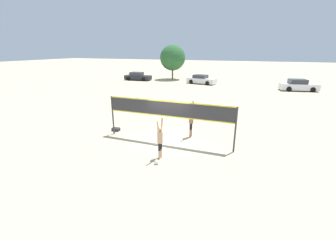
# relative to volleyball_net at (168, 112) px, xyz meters

# --- Properties ---
(ground_plane) EXTENTS (200.00, 200.00, 0.00)m
(ground_plane) POSITION_rel_volleyball_net_xyz_m (0.00, 0.00, -1.86)
(ground_plane) COLOR #C6B28C
(volleyball_net) EXTENTS (7.64, 0.10, 2.50)m
(volleyball_net) POSITION_rel_volleyball_net_xyz_m (0.00, 0.00, 0.00)
(volleyball_net) COLOR #38383D
(volleyball_net) RESTS_ON ground_plane
(player_spiker) EXTENTS (0.28, 0.69, 2.06)m
(player_spiker) POSITION_rel_volleyball_net_xyz_m (0.37, -2.06, -0.78)
(player_spiker) COLOR tan
(player_spiker) RESTS_ON ground_plane
(player_blocker) EXTENTS (0.28, 0.72, 2.25)m
(player_blocker) POSITION_rel_volleyball_net_xyz_m (1.04, 1.28, -0.67)
(player_blocker) COLOR #8C664C
(player_blocker) RESTS_ON ground_plane
(volleyball) EXTENTS (0.23, 0.23, 0.23)m
(volleyball) POSITION_rel_volleyball_net_xyz_m (0.46, -2.70, -1.75)
(volleyball) COLOR white
(volleyball) RESTS_ON ground_plane
(gear_bag) EXTENTS (0.51, 0.33, 0.21)m
(gear_bag) POSITION_rel_volleyball_net_xyz_m (-3.98, 0.53, -1.75)
(gear_bag) COLOR #2D2D33
(gear_bag) RESTS_ON ground_plane
(parked_car_near) EXTENTS (4.83, 2.77, 1.40)m
(parked_car_near) POSITION_rel_volleyball_net_xyz_m (-3.51, 23.89, -1.23)
(parked_car_near) COLOR silver
(parked_car_near) RESTS_ON ground_plane
(parked_car_mid) EXTENTS (4.84, 2.61, 1.51)m
(parked_car_mid) POSITION_rel_volleyball_net_xyz_m (9.90, 22.33, -1.19)
(parked_car_mid) COLOR silver
(parked_car_mid) RESTS_ON ground_plane
(parked_car_far) EXTENTS (4.72, 2.05, 1.42)m
(parked_car_far) POSITION_rel_volleyball_net_xyz_m (-15.03, 24.07, -1.23)
(parked_car_far) COLOR #232328
(parked_car_far) RESTS_ON ground_plane
(tree_left_cluster) EXTENTS (4.49, 4.49, 6.05)m
(tree_left_cluster) POSITION_rel_volleyball_net_xyz_m (-9.67, 27.43, 1.94)
(tree_left_cluster) COLOR brown
(tree_left_cluster) RESTS_ON ground_plane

